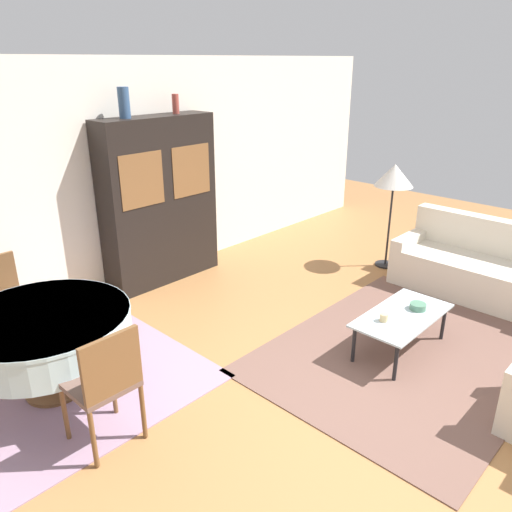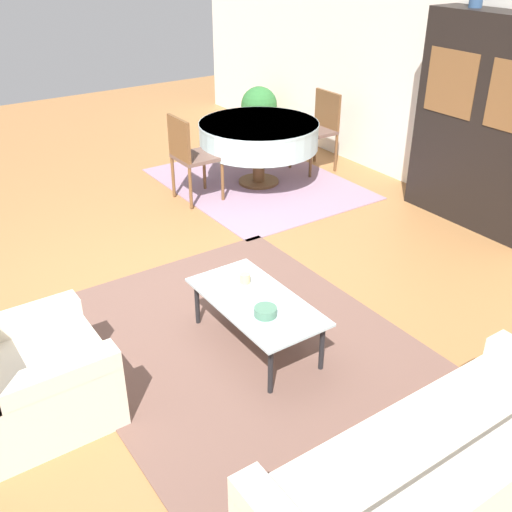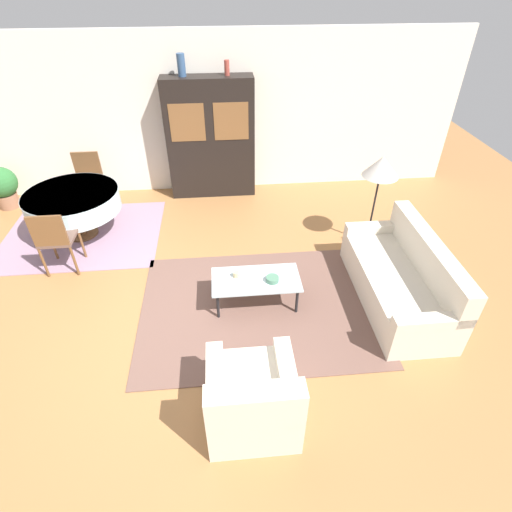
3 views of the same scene
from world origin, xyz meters
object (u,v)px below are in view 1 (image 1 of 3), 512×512
bowl (418,306)px  cup (384,317)px  dining_chair_far (1,300)px  couch (483,270)px  dining_chair_near (105,380)px  floor_lamp (394,178)px  dining_table (45,331)px  vase_short (176,104)px  display_cabinet (160,201)px  vase_tall (124,103)px  coffee_table (402,318)px

bowl → cup: bearing=164.4°
dining_chair_far → cup: (2.37, -2.67, -0.13)m
couch → dining_chair_near: 4.55m
couch → floor_lamp: bearing=-1.0°
couch → dining_chair_far: (-4.43, 2.82, 0.25)m
dining_table → vase_short: 3.16m
display_cabinet → bowl: display_cabinet is taller
dining_table → dining_chair_near: dining_chair_near is taller
couch → vase_tall: bearing=40.5°
cup → vase_short: size_ratio=0.34×
couch → floor_lamp: floor_lamp is taller
dining_chair_far → floor_lamp: 4.76m
dining_table → bowl: (2.81, -1.88, -0.17)m
dining_chair_far → vase_short: vase_short is taller
coffee_table → dining_chair_far: bearing=133.7°
dining_chair_near → cup: bearing=-19.6°
cup → bowl: size_ratio=0.50×
cup → bowl: (0.43, -0.12, -0.01)m
vase_tall → couch: bearing=-49.5°
bowl → vase_short: (-0.37, 3.13, 1.73)m
floor_lamp → vase_short: vase_short is taller
coffee_table → vase_tall: 3.70m
display_cabinet → dining_chair_far: 2.19m
dining_chair_near → vase_short: (2.44, 2.16, 1.60)m
dining_table → dining_chair_near: 0.91m
vase_short → display_cabinet: bearing=-179.8°
dining_chair_far → bowl: (2.81, -2.79, -0.13)m
dining_chair_far → vase_tall: size_ratio=2.87×
bowl → vase_tall: bearing=108.9°
vase_short → couch: bearing=-57.8°
cup → display_cabinet: bearing=95.0°
dining_chair_near → floor_lamp: (4.45, 0.28, 0.66)m
dining_chair_far → vase_tall: bearing=-168.8°
bowl → vase_tall: (-1.07, 3.13, 1.79)m
display_cabinet → dining_table: size_ratio=1.48×
display_cabinet → vase_short: vase_short is taller
dining_chair_far → vase_tall: (1.74, 0.34, 1.65)m
coffee_table → dining_table: (-2.61, 1.82, 0.24)m
coffee_table → cup: 0.26m
display_cabinet → vase_short: 1.18m
dining_chair_near → vase_short: vase_short is taller
display_cabinet → floor_lamp: size_ratio=1.46×
dining_chair_near → vase_short: bearing=41.6°
bowl → vase_short: 3.60m
dining_chair_near → couch: bearing=-12.7°
dining_table → cup: bearing=-36.5°
couch → vase_short: vase_short is taller
vase_tall → vase_short: size_ratio=1.47×
coffee_table → dining_chair_near: size_ratio=1.14×
display_cabinet → cup: display_cabinet is taller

